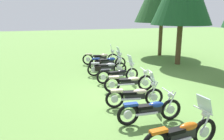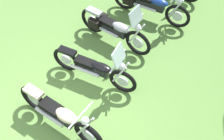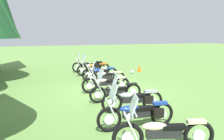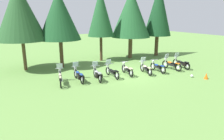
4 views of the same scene
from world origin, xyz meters
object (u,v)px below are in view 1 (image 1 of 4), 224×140
Objects in this scene: motorcycle_0 at (101,58)px; motorcycle_6 at (150,110)px; motorcycle_5 at (135,95)px; motorcycle_2 at (107,67)px; motorcycle_7 at (182,134)px; motorcycle_4 at (129,82)px; motorcycle_3 at (119,74)px; motorcycle_1 at (107,62)px.

motorcycle_6 is (8.49, -0.76, -0.04)m from motorcycle_0.
motorcycle_0 reaches higher than motorcycle_5.
motorcycle_7 reaches higher than motorcycle_2.
motorcycle_2 is at bearing 101.84° from motorcycle_4.
motorcycle_5 is 0.94× the size of motorcycle_7.
motorcycle_2 is 1.40m from motorcycle_3.
motorcycle_4 is (2.84, 0.17, -0.03)m from motorcycle_2.
motorcycle_3 is at bearing -72.80° from motorcycle_2.
motorcycle_0 is 1.09× the size of motorcycle_2.
motorcycle_7 is (8.71, -0.75, -0.00)m from motorcycle_1.
motorcycle_7 is (5.96, -0.50, 0.03)m from motorcycle_3.
motorcycle_0 reaches higher than motorcycle_2.
motorcycle_5 is at bearing 90.66° from motorcycle_6.
motorcycle_0 is 2.80m from motorcycle_2.
motorcycle_2 is (2.76, -0.45, -0.00)m from motorcycle_0.
motorcycle_1 is at bearing 87.04° from motorcycle_6.
motorcycle_2 is at bearing 82.58° from motorcycle_7.
motorcycle_1 is 8.74m from motorcycle_7.
motorcycle_2 is (1.36, -0.45, 0.00)m from motorcycle_1.
motorcycle_6 is (5.73, -0.31, -0.04)m from motorcycle_2.
motorcycle_1 is at bearing 80.80° from motorcycle_2.
motorcycle_4 is at bearing 85.94° from motorcycle_5.
motorcycle_1 is 1.05× the size of motorcycle_4.
motorcycle_3 is (4.15, -0.25, -0.03)m from motorcycle_0.
motorcycle_0 reaches higher than motorcycle_1.
motorcycle_6 is at bearing -91.28° from motorcycle_4.
motorcycle_6 is (4.34, -0.51, -0.01)m from motorcycle_3.
motorcycle_7 is at bearing -80.71° from motorcycle_0.
motorcycle_7 is at bearing -87.66° from motorcycle_4.
motorcycle_5 reaches higher than motorcycle_6.
motorcycle_2 is 2.84m from motorcycle_4.
motorcycle_0 is 5.60m from motorcycle_4.
motorcycle_6 is at bearing 85.47° from motorcycle_7.
motorcycle_0 is 4.16m from motorcycle_3.
motorcycle_4 is at bearing 83.58° from motorcycle_6.
motorcycle_4 reaches higher than motorcycle_6.
motorcycle_6 is (1.27, -0.06, -0.02)m from motorcycle_5.
motorcycle_1 is at bearing 84.12° from motorcycle_3.
motorcycle_7 reaches higher than motorcycle_5.
motorcycle_0 and motorcycle_7 have the same top height.
motorcycle_0 is at bearing 95.53° from motorcycle_4.
motorcycle_4 is 1.04× the size of motorcycle_5.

